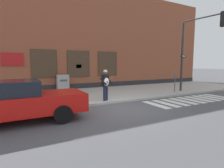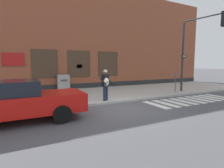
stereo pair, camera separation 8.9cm
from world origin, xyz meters
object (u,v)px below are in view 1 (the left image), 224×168
at_px(utility_box, 63,83).
at_px(red_car, 19,101).
at_px(busker, 106,83).
at_px(traffic_light, 198,41).
at_px(parking_meter, 175,79).

bearing_deg(utility_box, red_car, -114.34).
xyz_separation_m(red_car, busker, (4.20, 1.47, 0.31)).
distance_m(red_car, utility_box, 7.18).
relative_size(red_car, busker, 2.72).
bearing_deg(red_car, traffic_light, 5.10).
height_order(traffic_light, parking_meter, traffic_light).
relative_size(traffic_light, utility_box, 4.30).
distance_m(busker, traffic_light, 7.22).
distance_m(traffic_light, utility_box, 10.15).
distance_m(red_car, busker, 4.46).
height_order(red_car, utility_box, red_car).
distance_m(busker, utility_box, 5.24).
relative_size(red_car, utility_box, 3.85).
bearing_deg(traffic_light, utility_box, 144.99).
bearing_deg(traffic_light, parking_meter, 136.75).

